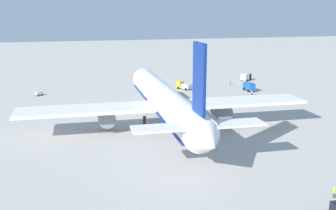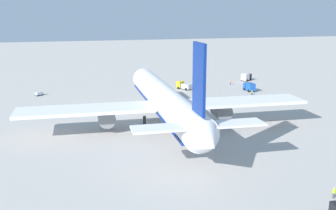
# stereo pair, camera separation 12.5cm
# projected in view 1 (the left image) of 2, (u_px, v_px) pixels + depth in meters

# --- Properties ---
(ground_plane) EXTENTS (600.00, 600.00, 0.00)m
(ground_plane) POSITION_uv_depth(u_px,v_px,m) (164.00, 126.00, 94.82)
(ground_plane) COLOR #ADA8A0
(airliner) EXTENTS (70.77, 67.54, 22.04)m
(airliner) POSITION_uv_depth(u_px,v_px,m) (165.00, 101.00, 92.12)
(airliner) COLOR white
(airliner) RESTS_ON ground
(service_truck_0) EXTENTS (5.53, 2.48, 2.91)m
(service_truck_0) POSITION_uv_depth(u_px,v_px,m) (249.00, 87.00, 136.47)
(service_truck_0) COLOR #194CA5
(service_truck_0) RESTS_ON ground
(service_truck_3) EXTENTS (4.52, 5.13, 2.93)m
(service_truck_3) POSITION_uv_depth(u_px,v_px,m) (246.00, 77.00, 156.93)
(service_truck_3) COLOR black
(service_truck_3) RESTS_ON ground
(service_truck_4) EXTENTS (6.35, 4.93, 2.64)m
(service_truck_4) POSITION_uv_depth(u_px,v_px,m) (184.00, 86.00, 139.75)
(service_truck_4) COLOR yellow
(service_truck_4) RESTS_ON ground
(service_van) EXTENTS (3.13, 4.40, 1.97)m
(service_van) POSITION_uv_depth(u_px,v_px,m) (155.00, 86.00, 140.70)
(service_van) COLOR silver
(service_van) RESTS_ON ground
(baggage_cart_0) EXTENTS (2.72, 3.06, 1.18)m
(baggage_cart_0) POSITION_uv_depth(u_px,v_px,m) (39.00, 94.00, 129.16)
(baggage_cart_0) COLOR #26598C
(baggage_cart_0) RESTS_ON ground
(ground_worker_0) EXTENTS (0.52, 0.52, 1.69)m
(ground_worker_0) POSITION_uv_depth(u_px,v_px,m) (334.00, 193.00, 57.86)
(ground_worker_0) COLOR #3F3F47
(ground_worker_0) RESTS_ON ground
(ground_worker_3) EXTENTS (0.56, 0.56, 1.78)m
(ground_worker_3) POSITION_uv_depth(u_px,v_px,m) (230.00, 82.00, 149.01)
(ground_worker_3) COLOR navy
(ground_worker_3) RESTS_ON ground
(ground_worker_5) EXTENTS (0.48, 0.48, 1.61)m
(ground_worker_5) POSITION_uv_depth(u_px,v_px,m) (252.00, 93.00, 130.26)
(ground_worker_5) COLOR black
(ground_worker_5) RESTS_ON ground
(traffic_cone_0) EXTENTS (0.36, 0.36, 0.55)m
(traffic_cone_0) POSITION_uv_depth(u_px,v_px,m) (218.00, 90.00, 136.79)
(traffic_cone_0) COLOR orange
(traffic_cone_0) RESTS_ON ground
(traffic_cone_1) EXTENTS (0.36, 0.36, 0.55)m
(traffic_cone_1) POSITION_uv_depth(u_px,v_px,m) (283.00, 99.00, 123.72)
(traffic_cone_1) COLOR orange
(traffic_cone_1) RESTS_ON ground
(traffic_cone_2) EXTENTS (0.36, 0.36, 0.55)m
(traffic_cone_2) POSITION_uv_depth(u_px,v_px,m) (264.00, 94.00, 130.91)
(traffic_cone_2) COLOR orange
(traffic_cone_2) RESTS_ON ground
(traffic_cone_3) EXTENTS (0.36, 0.36, 0.55)m
(traffic_cone_3) POSITION_uv_depth(u_px,v_px,m) (207.00, 87.00, 142.99)
(traffic_cone_3) COLOR orange
(traffic_cone_3) RESTS_ON ground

